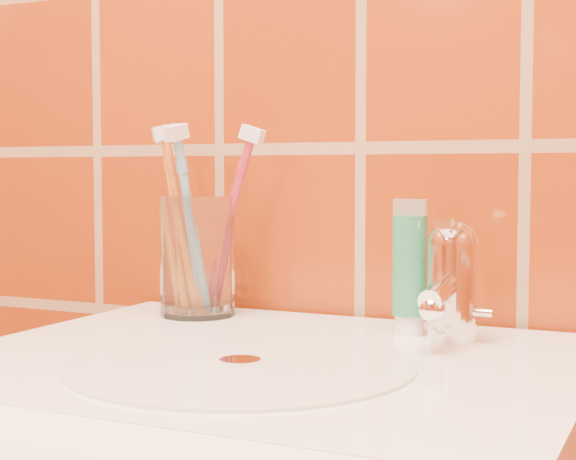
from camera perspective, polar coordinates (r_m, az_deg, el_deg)
The scene contains 7 objects.
glass_tumbler at distance 1.01m, azimuth -5.88°, elevation -1.68°, with size 0.08×0.08×0.14m, color white.
toothpaste_tube at distance 0.90m, azimuth 7.87°, elevation -2.67°, with size 0.04×0.03×0.14m.
faucet at distance 0.87m, azimuth 10.52°, elevation -2.98°, with size 0.05×0.11×0.12m.
toothbrush_0 at distance 1.03m, azimuth -7.20°, elevation 0.55°, with size 0.07×0.05×0.22m, color orange, non-canonical shape.
toothbrush_1 at distance 1.00m, azimuth -3.97°, elevation 0.43°, with size 0.09×0.03×0.22m, color #AB243B, non-canonical shape.
toothbrush_2 at distance 0.98m, azimuth -6.28°, elevation 0.37°, with size 0.03×0.07×0.22m, color #6CA4C1, non-canonical shape.
toothbrush_3 at distance 0.99m, azimuth -6.85°, elevation 0.43°, with size 0.05×0.05×0.22m, color orange, non-canonical shape.
Camera 1 is at (0.35, 0.26, 1.02)m, focal length 55.00 mm.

